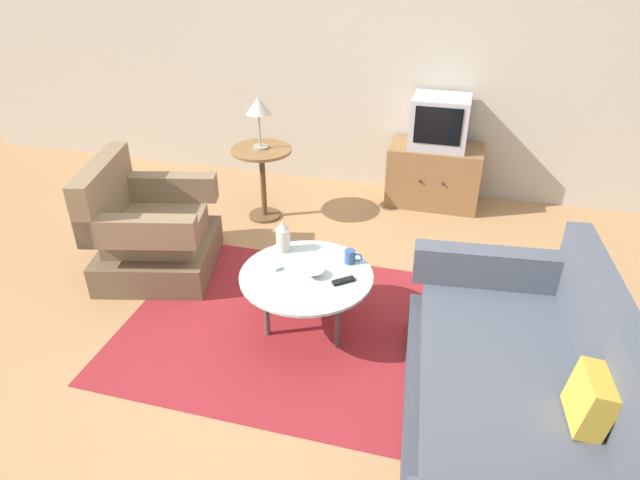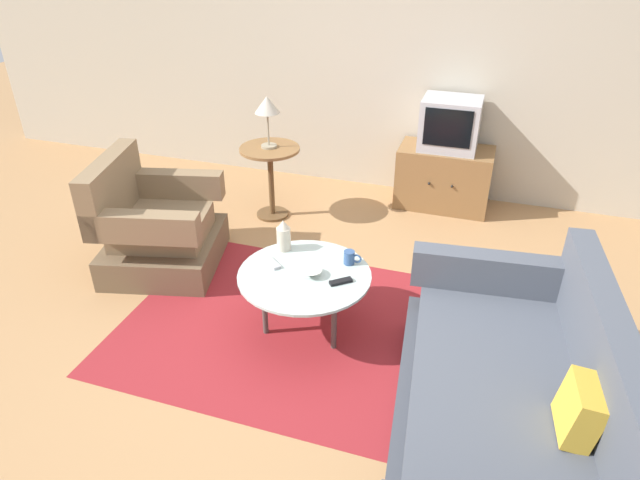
{
  "view_description": "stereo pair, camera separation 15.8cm",
  "coord_description": "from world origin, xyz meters",
  "px_view_note": "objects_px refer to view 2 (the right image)",
  "views": [
    {
      "loc": [
        0.88,
        -2.75,
        2.39
      ],
      "look_at": [
        0.05,
        0.3,
        0.55
      ],
      "focal_mm": 31.4,
      "sensor_mm": 36.0,
      "label": 1
    },
    {
      "loc": [
        1.03,
        -2.7,
        2.39
      ],
      "look_at": [
        0.05,
        0.3,
        0.55
      ],
      "focal_mm": 31.4,
      "sensor_mm": 36.0,
      "label": 2
    }
  ],
  "objects_px": {
    "vase": "(284,236)",
    "television": "(450,124)",
    "tv_remote_dark": "(341,281)",
    "tv_remote_silver": "(272,263)",
    "tv_stand": "(444,178)",
    "mug": "(350,257)",
    "couch": "(509,413)",
    "bowl": "(311,273)",
    "side_table": "(270,167)",
    "table_lamp": "(267,107)",
    "coffee_table": "(305,278)",
    "armchair": "(156,230)"
  },
  "relations": [
    {
      "from": "vase",
      "to": "television",
      "type": "bearing_deg",
      "value": 66.24
    },
    {
      "from": "tv_remote_dark",
      "to": "tv_remote_silver",
      "type": "distance_m",
      "value": 0.49
    },
    {
      "from": "television",
      "to": "tv_remote_silver",
      "type": "height_order",
      "value": "television"
    },
    {
      "from": "tv_stand",
      "to": "mug",
      "type": "height_order",
      "value": "tv_stand"
    },
    {
      "from": "tv_stand",
      "to": "vase",
      "type": "xyz_separation_m",
      "value": [
        -0.84,
        -1.9,
        0.26
      ]
    },
    {
      "from": "couch",
      "to": "bowl",
      "type": "height_order",
      "value": "couch"
    },
    {
      "from": "tv_remote_dark",
      "to": "side_table",
      "type": "bearing_deg",
      "value": -93.47
    },
    {
      "from": "tv_remote_silver",
      "to": "table_lamp",
      "type": "bearing_deg",
      "value": -27.37
    },
    {
      "from": "side_table",
      "to": "vase",
      "type": "distance_m",
      "value": 1.35
    },
    {
      "from": "vase",
      "to": "tv_remote_silver",
      "type": "height_order",
      "value": "vase"
    },
    {
      "from": "coffee_table",
      "to": "tv_remote_silver",
      "type": "relative_size",
      "value": 5.42
    },
    {
      "from": "bowl",
      "to": "table_lamp",
      "type": "bearing_deg",
      "value": 121.07
    },
    {
      "from": "side_table",
      "to": "tv_remote_dark",
      "type": "distance_m",
      "value": 1.82
    },
    {
      "from": "couch",
      "to": "side_table",
      "type": "bearing_deg",
      "value": 39.64
    },
    {
      "from": "side_table",
      "to": "tv_remote_silver",
      "type": "height_order",
      "value": "side_table"
    },
    {
      "from": "mug",
      "to": "bowl",
      "type": "bearing_deg",
      "value": -132.02
    },
    {
      "from": "television",
      "to": "tv_remote_dark",
      "type": "xyz_separation_m",
      "value": [
        -0.37,
        -2.18,
        -0.34
      ]
    },
    {
      "from": "television",
      "to": "bowl",
      "type": "height_order",
      "value": "television"
    },
    {
      "from": "couch",
      "to": "vase",
      "type": "xyz_separation_m",
      "value": [
        -1.51,
        0.87,
        0.26
      ]
    },
    {
      "from": "tv_stand",
      "to": "couch",
      "type": "bearing_deg",
      "value": -76.35
    },
    {
      "from": "television",
      "to": "vase",
      "type": "relative_size",
      "value": 2.3
    },
    {
      "from": "mug",
      "to": "tv_stand",
      "type": "bearing_deg",
      "value": 79.07
    },
    {
      "from": "tv_remote_dark",
      "to": "tv_remote_silver",
      "type": "xyz_separation_m",
      "value": [
        -0.48,
        0.07,
        0.0
      ]
    },
    {
      "from": "bowl",
      "to": "tv_remote_silver",
      "type": "xyz_separation_m",
      "value": [
        -0.29,
        0.05,
        -0.01
      ]
    },
    {
      "from": "tv_stand",
      "to": "vase",
      "type": "distance_m",
      "value": 2.09
    },
    {
      "from": "mug",
      "to": "table_lamp",
      "type": "bearing_deg",
      "value": 130.62
    },
    {
      "from": "coffee_table",
      "to": "mug",
      "type": "xyz_separation_m",
      "value": [
        0.24,
        0.2,
        0.08
      ]
    },
    {
      "from": "couch",
      "to": "mug",
      "type": "relative_size",
      "value": 16.43
    },
    {
      "from": "armchair",
      "to": "couch",
      "type": "distance_m",
      "value": 2.84
    },
    {
      "from": "television",
      "to": "mug",
      "type": "height_order",
      "value": "television"
    },
    {
      "from": "table_lamp",
      "to": "mug",
      "type": "xyz_separation_m",
      "value": [
        1.08,
        -1.25,
        -0.52
      ]
    },
    {
      "from": "mug",
      "to": "tv_remote_silver",
      "type": "bearing_deg",
      "value": -161.33
    },
    {
      "from": "couch",
      "to": "vase",
      "type": "relative_size",
      "value": 8.89
    },
    {
      "from": "coffee_table",
      "to": "table_lamp",
      "type": "height_order",
      "value": "table_lamp"
    },
    {
      "from": "vase",
      "to": "mug",
      "type": "relative_size",
      "value": 1.85
    },
    {
      "from": "armchair",
      "to": "tv_stand",
      "type": "distance_m",
      "value": 2.62
    },
    {
      "from": "mug",
      "to": "coffee_table",
      "type": "bearing_deg",
      "value": -139.46
    },
    {
      "from": "couch",
      "to": "bowl",
      "type": "xyz_separation_m",
      "value": [
        -1.24,
        0.62,
        0.18
      ]
    },
    {
      "from": "armchair",
      "to": "vase",
      "type": "bearing_deg",
      "value": 67.63
    },
    {
      "from": "tv_stand",
      "to": "tv_remote_silver",
      "type": "xyz_separation_m",
      "value": [
        -0.85,
        -2.09,
        0.17
      ]
    },
    {
      "from": "couch",
      "to": "side_table",
      "type": "height_order",
      "value": "couch"
    },
    {
      "from": "bowl",
      "to": "armchair",
      "type": "bearing_deg",
      "value": 163.41
    },
    {
      "from": "television",
      "to": "vase",
      "type": "bearing_deg",
      "value": -113.76
    },
    {
      "from": "mug",
      "to": "bowl",
      "type": "height_order",
      "value": "mug"
    },
    {
      "from": "side_table",
      "to": "television",
      "type": "height_order",
      "value": "television"
    },
    {
      "from": "armchair",
      "to": "tv_remote_silver",
      "type": "xyz_separation_m",
      "value": [
        1.12,
        -0.37,
        0.14
      ]
    },
    {
      "from": "table_lamp",
      "to": "tv_remote_dark",
      "type": "bearing_deg",
      "value": -53.89
    },
    {
      "from": "coffee_table",
      "to": "tv_remote_silver",
      "type": "height_order",
      "value": "tv_remote_silver"
    },
    {
      "from": "armchair",
      "to": "tv_remote_dark",
      "type": "xyz_separation_m",
      "value": [
        1.6,
        -0.44,
        0.14
      ]
    },
    {
      "from": "armchair",
      "to": "couch",
      "type": "bearing_deg",
      "value": 54.79
    }
  ]
}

